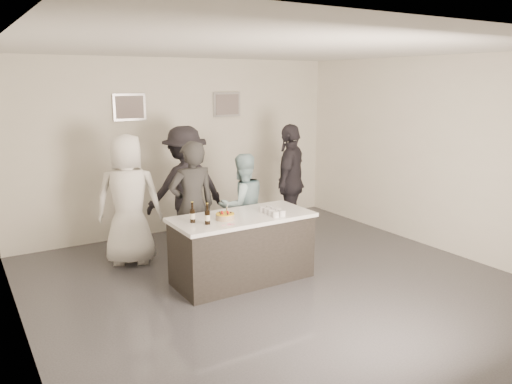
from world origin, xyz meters
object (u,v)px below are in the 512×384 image
cake (225,217)px  person_guest_left (129,200)px  bar_counter (242,248)px  person_guest_right (291,181)px  person_main_black (192,207)px  person_guest_back (185,188)px  beer_bottle_b (207,214)px  person_main_blue (242,205)px  beer_bottle_a (192,212)px

cake → person_guest_left: (-0.78, 1.48, 0.01)m
bar_counter → person_guest_right: person_guest_right is taller
person_main_black → person_guest_back: 0.99m
person_main_black → person_guest_left: (-0.67, 0.71, 0.04)m
person_guest_back → beer_bottle_b: bearing=74.0°
bar_counter → cake: bearing=-169.1°
bar_counter → person_guest_back: bearing=92.5°
bar_counter → beer_bottle_b: beer_bottle_b is taller
person_main_black → person_guest_left: 0.98m
person_guest_back → person_guest_left: bearing=12.7°
person_main_blue → person_guest_back: person_guest_back is taller
beer_bottle_a → bar_counter: bearing=-2.5°
person_main_black → person_guest_back: bearing=-105.2°
person_guest_right → person_guest_left: bearing=-43.5°
person_guest_left → person_guest_back: (0.99, 0.23, 0.02)m
beer_bottle_b → person_guest_back: person_guest_back is taller
person_main_black → beer_bottle_b: bearing=81.1°
cake → beer_bottle_b: beer_bottle_b is taller
person_main_black → person_main_blue: size_ratio=1.16×
beer_bottle_b → person_guest_left: size_ratio=0.14×
person_main_black → bar_counter: bearing=121.6°
beer_bottle_a → person_guest_left: size_ratio=0.14×
person_main_blue → beer_bottle_b: bearing=42.9°
beer_bottle_b → person_guest_left: bearing=107.5°
person_guest_right → person_guest_back: bearing=-53.2°
bar_counter → beer_bottle_a: size_ratio=7.15×
person_guest_right → person_main_black: bearing=-25.3°
beer_bottle_a → person_guest_left: 1.44m
person_main_blue → person_main_black: bearing=9.0°
person_guest_right → person_main_blue: bearing=-21.3°
person_main_blue → person_guest_right: (1.16, 0.39, 0.18)m
beer_bottle_a → beer_bottle_b: size_ratio=1.00×
person_main_blue → person_guest_right: size_ratio=0.81×
person_guest_back → person_guest_right: bearing=166.0°
bar_counter → beer_bottle_a: 0.90m
beer_bottle_a → person_guest_right: bearing=27.2°
beer_bottle_a → person_main_blue: (1.19, 0.82, -0.24)m
cake → person_main_blue: (0.78, 0.91, -0.15)m
beer_bottle_a → person_guest_left: (-0.37, 1.39, -0.08)m
bar_counter → cake: size_ratio=7.79×
beer_bottle_a → person_main_blue: size_ratio=0.17×
person_guest_left → cake: bearing=142.8°
bar_counter → person_main_blue: (0.49, 0.85, 0.34)m
person_main_black → person_main_blue: bearing=-167.9°
person_guest_back → beer_bottle_a: bearing=68.6°
bar_counter → cake: (-0.28, -0.05, 0.49)m
beer_bottle_a → person_guest_right: person_guest_right is taller
cake → person_guest_back: size_ratio=0.12×
cake → beer_bottle_b: 0.31m
bar_counter → person_guest_left: (-1.06, 1.42, 0.50)m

